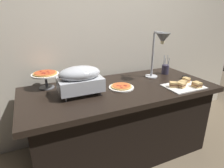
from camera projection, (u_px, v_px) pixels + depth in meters
ground_plane at (119, 150)px, 2.13m from camera, size 8.00×8.00×0.00m
back_wall at (101, 37)px, 2.14m from camera, size 4.40×0.04×2.40m
buffet_table at (120, 120)px, 2.00m from camera, size 1.90×0.84×0.76m
chafing_dish at (80, 79)px, 1.65m from camera, size 0.39×0.25×0.26m
heat_lamp at (161, 43)px, 1.95m from camera, size 0.15×0.29×0.52m
pizza_plate_front at (121, 87)px, 1.85m from camera, size 0.25×0.25×0.03m
pizza_plate_center at (45, 75)px, 1.81m from camera, size 0.26×0.26×0.16m
sandwich_platter at (184, 85)px, 1.87m from camera, size 0.38×0.27×0.06m
sauce_cup_near at (185, 77)px, 2.10m from camera, size 0.07×0.07×0.04m
utensil_holder at (165, 69)px, 2.28m from camera, size 0.08×0.08×0.23m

